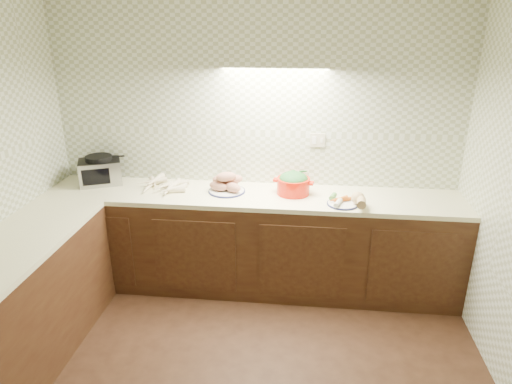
# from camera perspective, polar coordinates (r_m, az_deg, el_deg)

# --- Properties ---
(room) EXTENTS (3.60, 3.60, 2.60)m
(room) POSITION_cam_1_polar(r_m,az_deg,el_deg) (2.29, -5.14, 2.91)
(room) COLOR black
(room) RESTS_ON ground
(counter) EXTENTS (3.60, 3.60, 0.90)m
(counter) POSITION_cam_1_polar(r_m,az_deg,el_deg) (3.57, -13.32, -11.40)
(counter) COLOR black
(counter) RESTS_ON ground
(toaster_oven) EXTENTS (0.44, 0.40, 0.26)m
(toaster_oven) POSITION_cam_1_polar(r_m,az_deg,el_deg) (4.39, -18.90, 2.56)
(toaster_oven) COLOR black
(toaster_oven) RESTS_ON counter
(parsnip_pile) EXTENTS (0.35, 0.42, 0.08)m
(parsnip_pile) POSITION_cam_1_polar(r_m,az_deg,el_deg) (4.11, -11.41, 0.80)
(parsnip_pile) COLOR beige
(parsnip_pile) RESTS_ON counter
(sweet_potato_plate) EXTENTS (0.32, 0.32, 0.19)m
(sweet_potato_plate) POSITION_cam_1_polar(r_m,az_deg,el_deg) (3.98, -3.68, 0.98)
(sweet_potato_plate) COLOR #121545
(sweet_potato_plate) RESTS_ON counter
(onion_bowl) EXTENTS (0.13, 0.13, 0.09)m
(onion_bowl) POSITION_cam_1_polar(r_m,az_deg,el_deg) (4.09, -3.29, 1.10)
(onion_bowl) COLOR black
(onion_bowl) RESTS_ON counter
(dutch_oven) EXTENTS (0.35, 0.33, 0.20)m
(dutch_oven) POSITION_cam_1_polar(r_m,az_deg,el_deg) (3.93, 4.68, 1.11)
(dutch_oven) COLOR red
(dutch_oven) RESTS_ON counter
(veg_plate) EXTENTS (0.32, 0.27, 0.12)m
(veg_plate) POSITION_cam_1_polar(r_m,az_deg,el_deg) (3.77, 11.60, -1.01)
(veg_plate) COLOR #121545
(veg_plate) RESTS_ON counter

